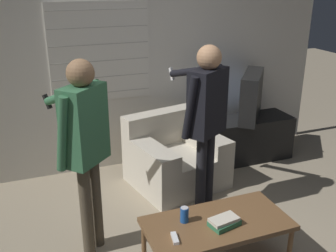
% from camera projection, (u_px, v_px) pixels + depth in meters
% --- Properties ---
extents(wall_back, '(5.20, 0.08, 2.55)m').
position_uv_depth(wall_back, '(123.00, 62.00, 4.55)').
color(wall_back, silver).
rests_on(wall_back, ground_plane).
extents(armchair_beige, '(1.09, 1.03, 0.77)m').
position_uv_depth(armchair_beige, '(174.00, 158.00, 4.43)').
color(armchair_beige, beige).
rests_on(armchair_beige, ground_plane).
extents(coffee_table, '(1.14, 0.56, 0.42)m').
position_uv_depth(coffee_table, '(217.00, 226.00, 3.07)').
color(coffee_table, brown).
rests_on(coffee_table, ground_plane).
extents(tv_stand, '(1.08, 0.46, 0.55)m').
position_uv_depth(tv_stand, '(248.00, 138.00, 5.03)').
color(tv_stand, black).
rests_on(tv_stand, ground_plane).
extents(tv, '(0.65, 0.75, 0.57)m').
position_uv_depth(tv, '(251.00, 96.00, 4.83)').
color(tv, black).
rests_on(tv, tv_stand).
extents(person_left_standing, '(0.47, 0.78, 1.66)m').
position_uv_depth(person_left_standing, '(84.00, 137.00, 3.05)').
color(person_left_standing, '#4C4233').
rests_on(person_left_standing, ground_plane).
extents(person_right_standing, '(0.50, 0.83, 1.66)m').
position_uv_depth(person_right_standing, '(206.00, 110.00, 3.62)').
color(person_right_standing, black).
rests_on(person_right_standing, ground_plane).
extents(book_stack, '(0.25, 0.19, 0.07)m').
position_uv_depth(book_stack, '(224.00, 222.00, 3.00)').
color(book_stack, '#33754C').
rests_on(book_stack, coffee_table).
extents(soda_can, '(0.07, 0.07, 0.13)m').
position_uv_depth(soda_can, '(185.00, 215.00, 3.03)').
color(soda_can, '#194C9E').
rests_on(soda_can, coffee_table).
extents(spare_remote, '(0.06, 0.14, 0.02)m').
position_uv_depth(spare_remote, '(175.00, 238.00, 2.85)').
color(spare_remote, white).
rests_on(spare_remote, coffee_table).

